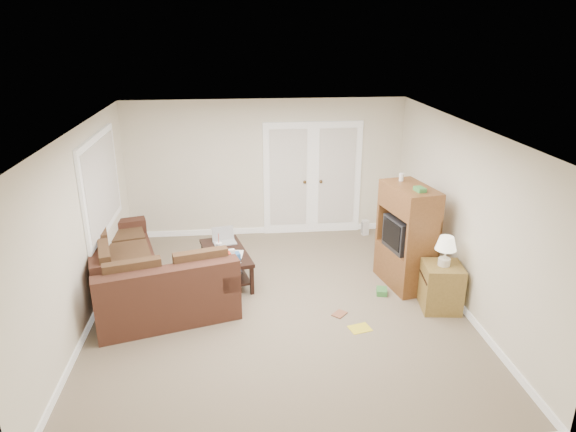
{
  "coord_description": "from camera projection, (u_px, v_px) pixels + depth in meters",
  "views": [
    {
      "loc": [
        -0.52,
        -6.27,
        3.67
      ],
      "look_at": [
        0.19,
        0.64,
        1.1
      ],
      "focal_mm": 32.0,
      "sensor_mm": 36.0,
      "label": 1
    }
  ],
  "objects": [
    {
      "name": "floor_book",
      "position": [
        335.0,
        312.0,
        7.0
      ],
      "size": [
        0.24,
        0.24,
        0.02
      ],
      "primitive_type": "imported",
      "rotation": [
        0.0,
        0.0,
        -0.75
      ],
      "color": "brown",
      "rests_on": "floor"
    },
    {
      "name": "floor_greenbox",
      "position": [
        382.0,
        291.0,
        7.48
      ],
      "size": [
        0.19,
        0.23,
        0.08
      ],
      "primitive_type": "cube",
      "rotation": [
        0.0,
        0.0,
        -0.24
      ],
      "color": "#3C843C",
      "rests_on": "floor"
    },
    {
      "name": "floor_magazine",
      "position": [
        360.0,
        328.0,
        6.63
      ],
      "size": [
        0.32,
        0.28,
        0.01
      ],
      "primitive_type": "cube",
      "rotation": [
        0.0,
        0.0,
        0.25
      ],
      "color": "yellow",
      "rests_on": "floor"
    },
    {
      "name": "window_left",
      "position": [
        101.0,
        184.0,
        7.33
      ],
      "size": [
        0.05,
        1.92,
        1.42
      ],
      "color": "white",
      "rests_on": "wall_left"
    },
    {
      "name": "tv_armoire",
      "position": [
        406.0,
        236.0,
        7.54
      ],
      "size": [
        0.7,
        1.04,
        1.65
      ],
      "rotation": [
        0.0,
        0.0,
        0.19
      ],
      "color": "brown",
      "rests_on": "floor"
    },
    {
      "name": "wall_back",
      "position": [
        266.0,
        169.0,
        9.3
      ],
      "size": [
        5.0,
        0.02,
        2.5
      ],
      "primitive_type": "cube",
      "color": "white",
      "rests_on": "floor"
    },
    {
      "name": "wall_right",
      "position": [
        462.0,
        216.0,
        6.97
      ],
      "size": [
        0.02,
        5.5,
        2.5
      ],
      "primitive_type": "cube",
      "color": "white",
      "rests_on": "floor"
    },
    {
      "name": "side_cabinet",
      "position": [
        442.0,
        283.0,
        6.99
      ],
      "size": [
        0.57,
        0.57,
        1.07
      ],
      "rotation": [
        0.0,
        0.0,
        -0.13
      ],
      "color": "olive",
      "rests_on": "floor"
    },
    {
      "name": "floor",
      "position": [
        279.0,
        306.0,
        7.17
      ],
      "size": [
        5.5,
        5.5,
        0.0
      ],
      "primitive_type": "plane",
      "color": "gray",
      "rests_on": "ground"
    },
    {
      "name": "wall_front",
      "position": [
        307.0,
        343.0,
        4.17
      ],
      "size": [
        5.0,
        0.02,
        2.5
      ],
      "primitive_type": "cube",
      "color": "white",
      "rests_on": "floor"
    },
    {
      "name": "sectional_sofa",
      "position": [
        141.0,
        276.0,
        7.3
      ],
      "size": [
        2.51,
        2.91,
        0.86
      ],
      "rotation": [
        0.0,
        0.0,
        0.27
      ],
      "color": "#4A281C",
      "rests_on": "floor"
    },
    {
      "name": "wall_left",
      "position": [
        83.0,
        230.0,
        6.5
      ],
      "size": [
        0.02,
        5.5,
        2.5
      ],
      "primitive_type": "cube",
      "color": "white",
      "rests_on": "floor"
    },
    {
      "name": "baseboards",
      "position": [
        279.0,
        303.0,
        7.15
      ],
      "size": [
        5.0,
        5.5,
        0.1
      ],
      "primitive_type": null,
      "color": "white",
      "rests_on": "floor"
    },
    {
      "name": "french_doors",
      "position": [
        312.0,
        179.0,
        9.42
      ],
      "size": [
        1.8,
        0.05,
        2.13
      ],
      "color": "white",
      "rests_on": "floor"
    },
    {
      "name": "coffee_table",
      "position": [
        226.0,
        264.0,
        7.83
      ],
      "size": [
        0.85,
        1.29,
        0.81
      ],
      "rotation": [
        0.0,
        0.0,
        0.23
      ],
      "color": "black",
      "rests_on": "floor"
    },
    {
      "name": "space_heater",
      "position": [
        365.0,
        227.0,
        9.58
      ],
      "size": [
        0.13,
        0.12,
        0.29
      ],
      "primitive_type": "cube",
      "rotation": [
        0.0,
        0.0,
        0.19
      ],
      "color": "white",
      "rests_on": "floor"
    },
    {
      "name": "ceiling",
      "position": [
        278.0,
        128.0,
        6.3
      ],
      "size": [
        5.0,
        5.5,
        0.02
      ],
      "primitive_type": "cube",
      "color": "silver",
      "rests_on": "wall_back"
    }
  ]
}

